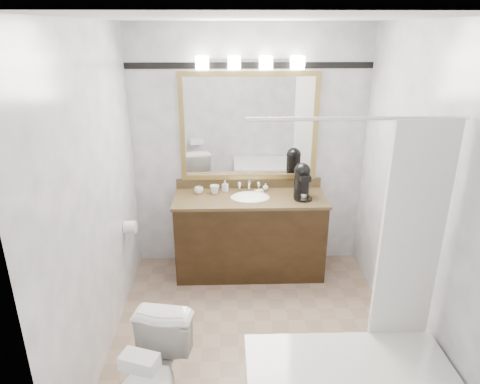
# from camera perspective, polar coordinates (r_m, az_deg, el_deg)

# --- Properties ---
(room) EXTENTS (2.42, 2.62, 2.52)m
(room) POSITION_cam_1_polar(r_m,az_deg,el_deg) (3.21, 2.38, -0.75)
(room) COLOR #8C745F
(room) RESTS_ON ground
(vanity) EXTENTS (1.53, 0.58, 0.97)m
(vanity) POSITION_cam_1_polar(r_m,az_deg,el_deg) (4.46, 1.30, -5.51)
(vanity) COLOR black
(vanity) RESTS_ON ground
(mirror) EXTENTS (1.40, 0.04, 1.10)m
(mirror) POSITION_cam_1_polar(r_m,az_deg,el_deg) (4.36, 1.23, 8.62)
(mirror) COLOR #A98E4C
(mirror) RESTS_ON room
(vanity_light_bar) EXTENTS (1.02, 0.14, 0.12)m
(vanity_light_bar) POSITION_cam_1_polar(r_m,az_deg,el_deg) (4.21, 1.34, 16.90)
(vanity_light_bar) COLOR silver
(vanity_light_bar) RESTS_ON room
(accent_stripe) EXTENTS (2.40, 0.01, 0.06)m
(accent_stripe) POSITION_cam_1_polar(r_m,az_deg,el_deg) (4.28, 1.29, 16.52)
(accent_stripe) COLOR black
(accent_stripe) RESTS_ON room
(tp_roll) EXTENTS (0.11, 0.12, 0.12)m
(tp_roll) POSITION_cam_1_polar(r_m,az_deg,el_deg) (4.13, -14.45, -4.56)
(tp_roll) COLOR white
(tp_roll) RESTS_ON room
(toilet) EXTENTS (0.52, 0.75, 0.70)m
(toilet) POSITION_cam_1_polar(r_m,az_deg,el_deg) (2.99, -11.67, -23.78)
(toilet) COLOR white
(toilet) RESTS_ON ground
(tissue_box) EXTENTS (0.23, 0.17, 0.08)m
(tissue_box) POSITION_cam_1_polar(r_m,az_deg,el_deg) (2.55, -13.25, -21.18)
(tissue_box) COLOR white
(tissue_box) RESTS_ON toilet
(coffee_maker) EXTENTS (0.18, 0.23, 0.36)m
(coffee_maker) POSITION_cam_1_polar(r_m,az_deg,el_deg) (4.26, 8.29, 1.59)
(coffee_maker) COLOR black
(coffee_maker) RESTS_ON vanity
(cup_left) EXTENTS (0.09, 0.09, 0.07)m
(cup_left) POSITION_cam_1_polar(r_m,az_deg,el_deg) (4.39, -5.51, 0.22)
(cup_left) COLOR white
(cup_left) RESTS_ON vanity
(cup_right) EXTENTS (0.12, 0.12, 0.09)m
(cup_right) POSITION_cam_1_polar(r_m,az_deg,el_deg) (4.38, -3.40, 0.35)
(cup_right) COLOR white
(cup_right) RESTS_ON vanity
(soap_bottle_a) EXTENTS (0.07, 0.07, 0.12)m
(soap_bottle_a) POSITION_cam_1_polar(r_m,az_deg,el_deg) (4.42, -2.00, 0.82)
(soap_bottle_a) COLOR white
(soap_bottle_a) RESTS_ON vanity
(soap_bottle_b) EXTENTS (0.07, 0.07, 0.08)m
(soap_bottle_b) POSITION_cam_1_polar(r_m,az_deg,el_deg) (4.46, 3.43, 0.71)
(soap_bottle_b) COLOR white
(soap_bottle_b) RESTS_ON vanity
(soap_bar) EXTENTS (0.10, 0.08, 0.03)m
(soap_bar) POSITION_cam_1_polar(r_m,az_deg,el_deg) (4.41, 2.54, 0.09)
(soap_bar) COLOR beige
(soap_bar) RESTS_ON vanity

